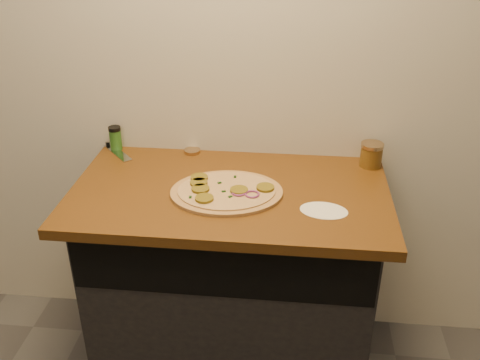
# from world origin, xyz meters

# --- Properties ---
(cabinet) EXTENTS (1.10, 0.60, 0.86)m
(cabinet) POSITION_xyz_m (0.00, 1.45, 0.43)
(cabinet) COLOR black
(cabinet) RESTS_ON ground
(countertop) EXTENTS (1.20, 0.70, 0.04)m
(countertop) POSITION_xyz_m (0.00, 1.42, 0.88)
(countertop) COLOR #613512
(countertop) RESTS_ON cabinet
(pizza) EXTENTS (0.46, 0.46, 0.03)m
(pizza) POSITION_xyz_m (-0.01, 1.38, 0.91)
(pizza) COLOR tan
(pizza) RESTS_ON countertop
(chefs_knife) EXTENTS (0.23, 0.25, 0.02)m
(chefs_knife) POSITION_xyz_m (-0.57, 1.74, 0.91)
(chefs_knife) COLOR #B7BAC1
(chefs_knife) RESTS_ON countertop
(mason_jar_lid) EXTENTS (0.08, 0.08, 0.01)m
(mason_jar_lid) POSITION_xyz_m (-0.20, 1.72, 0.91)
(mason_jar_lid) COLOR tan
(mason_jar_lid) RESTS_ON countertop
(salsa_jar) EXTENTS (0.09, 0.09, 0.10)m
(salsa_jar) POSITION_xyz_m (0.55, 1.67, 0.95)
(salsa_jar) COLOR #9D1D0F
(salsa_jar) RESTS_ON countertop
(spice_shaker) EXTENTS (0.05, 0.05, 0.11)m
(spice_shaker) POSITION_xyz_m (-0.54, 1.72, 0.95)
(spice_shaker) COLOR #285D1D
(spice_shaker) RESTS_ON countertop
(flour_spill) EXTENTS (0.19, 0.19, 0.00)m
(flour_spill) POSITION_xyz_m (0.35, 1.30, 0.90)
(flour_spill) COLOR white
(flour_spill) RESTS_ON countertop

